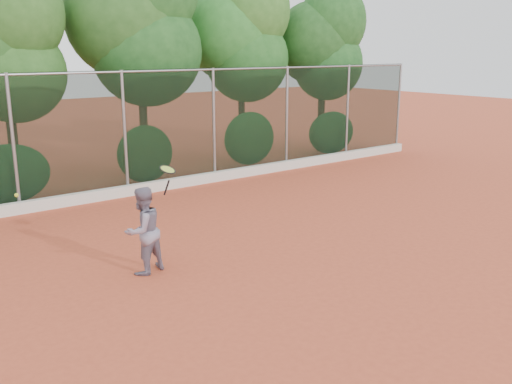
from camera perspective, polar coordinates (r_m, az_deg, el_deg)
ground at (r=11.14m, az=3.18°, el=-7.24°), size 80.00×80.00×0.00m
concrete_curb at (r=16.61m, az=-12.42°, el=0.18°), size 24.00×0.20×0.30m
tennis_player at (r=10.67m, az=-11.23°, el=-3.81°), size 0.93×0.81×1.63m
chainlink_fence at (r=16.46m, az=-13.01°, el=6.08°), size 24.09×0.09×3.50m
foliage_backdrop at (r=17.93m, az=-17.89°, el=14.57°), size 23.70×3.63×7.55m
tennis_racket at (r=10.45m, az=-8.85°, el=2.03°), size 0.39×0.38×0.57m
tennis_ball_in_flight at (r=9.30m, az=-22.83°, el=-0.29°), size 0.06×0.06×0.06m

